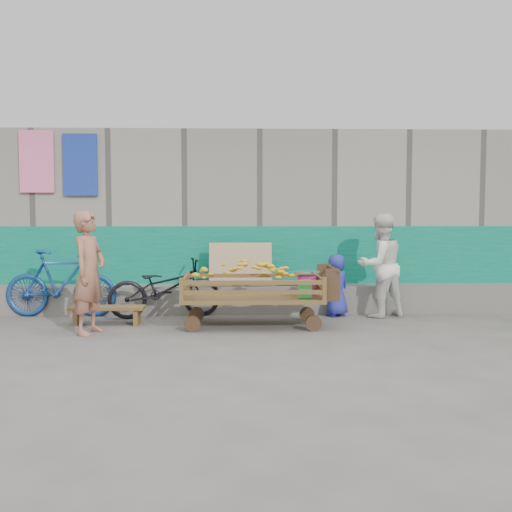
{
  "coord_description": "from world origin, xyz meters",
  "views": [
    {
      "loc": [
        0.29,
        -6.84,
        1.54
      ],
      "look_at": [
        0.52,
        1.2,
        1.0
      ],
      "focal_mm": 40.0,
      "sensor_mm": 36.0,
      "label": 1
    }
  ],
  "objects_px": {
    "vendor_man": "(89,273)",
    "bicycle_blue": "(61,283)",
    "woman": "(380,265)",
    "child": "(337,285)",
    "bench": "(107,311)",
    "banana_cart": "(250,283)",
    "bicycle_dark": "(165,288)"
  },
  "relations": [
    {
      "from": "bench",
      "to": "child",
      "type": "relative_size",
      "value": 1.1
    },
    {
      "from": "bicycle_dark",
      "to": "bicycle_blue",
      "type": "height_order",
      "value": "bicycle_blue"
    },
    {
      "from": "child",
      "to": "vendor_man",
      "type": "bearing_deg",
      "value": -13.44
    },
    {
      "from": "child",
      "to": "bicycle_blue",
      "type": "relative_size",
      "value": 0.56
    },
    {
      "from": "woman",
      "to": "child",
      "type": "distance_m",
      "value": 0.74
    },
    {
      "from": "banana_cart",
      "to": "child",
      "type": "xyz_separation_m",
      "value": [
        1.37,
        0.82,
        -0.14
      ]
    },
    {
      "from": "banana_cart",
      "to": "child",
      "type": "relative_size",
      "value": 2.22
    },
    {
      "from": "bench",
      "to": "woman",
      "type": "distance_m",
      "value": 4.17
    },
    {
      "from": "woman",
      "to": "child",
      "type": "relative_size",
      "value": 1.65
    },
    {
      "from": "bench",
      "to": "bicycle_blue",
      "type": "xyz_separation_m",
      "value": [
        -0.87,
        0.69,
        0.33
      ]
    },
    {
      "from": "banana_cart",
      "to": "bench",
      "type": "xyz_separation_m",
      "value": [
        -2.05,
        0.2,
        -0.43
      ]
    },
    {
      "from": "banana_cart",
      "to": "bicycle_dark",
      "type": "relative_size",
      "value": 1.25
    },
    {
      "from": "woman",
      "to": "bicycle_dark",
      "type": "bearing_deg",
      "value": -22.58
    },
    {
      "from": "bench",
      "to": "bicycle_dark",
      "type": "distance_m",
      "value": 0.99
    },
    {
      "from": "banana_cart",
      "to": "bicycle_dark",
      "type": "distance_m",
      "value": 1.53
    },
    {
      "from": "bench",
      "to": "banana_cart",
      "type": "bearing_deg",
      "value": -5.61
    },
    {
      "from": "bench",
      "to": "bicycle_blue",
      "type": "height_order",
      "value": "bicycle_blue"
    },
    {
      "from": "woman",
      "to": "bicycle_blue",
      "type": "xyz_separation_m",
      "value": [
        -4.96,
        0.15,
        -0.28
      ]
    },
    {
      "from": "child",
      "to": "bicycle_blue",
      "type": "distance_m",
      "value": 4.3
    },
    {
      "from": "banana_cart",
      "to": "vendor_man",
      "type": "distance_m",
      "value": 2.19
    },
    {
      "from": "child",
      "to": "bench",
      "type": "bearing_deg",
      "value": -23.03
    },
    {
      "from": "woman",
      "to": "bench",
      "type": "bearing_deg",
      "value": -14.34
    },
    {
      "from": "woman",
      "to": "child",
      "type": "height_order",
      "value": "woman"
    },
    {
      "from": "woman",
      "to": "banana_cart",
      "type": "bearing_deg",
      "value": -1.85
    },
    {
      "from": "vendor_man",
      "to": "bicycle_blue",
      "type": "bearing_deg",
      "value": 46.23
    },
    {
      "from": "bench",
      "to": "bicycle_dark",
      "type": "relative_size",
      "value": 0.62
    },
    {
      "from": "child",
      "to": "bicycle_dark",
      "type": "height_order",
      "value": "child"
    },
    {
      "from": "banana_cart",
      "to": "vendor_man",
      "type": "relative_size",
      "value": 1.32
    },
    {
      "from": "bench",
      "to": "woman",
      "type": "height_order",
      "value": "woman"
    },
    {
      "from": "vendor_man",
      "to": "child",
      "type": "distance_m",
      "value": 3.74
    },
    {
      "from": "vendor_man",
      "to": "bicycle_blue",
      "type": "distance_m",
      "value": 1.58
    },
    {
      "from": "vendor_man",
      "to": "bicycle_dark",
      "type": "xyz_separation_m",
      "value": [
        0.84,
        1.23,
        -0.36
      ]
    }
  ]
}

